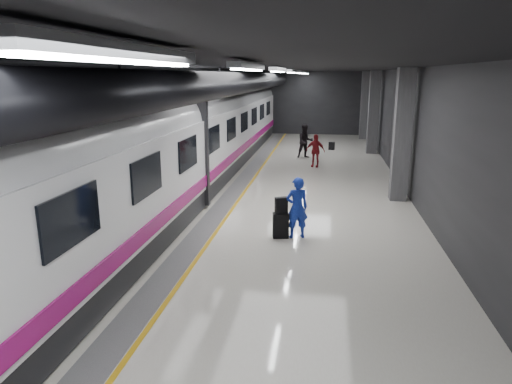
{
  "coord_description": "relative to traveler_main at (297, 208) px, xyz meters",
  "views": [
    {
      "loc": [
        1.95,
        -14.06,
        4.25
      ],
      "look_at": [
        0.16,
        -2.22,
        1.17
      ],
      "focal_mm": 32.0,
      "sensor_mm": 36.0,
      "label": 1
    }
  ],
  "objects": [
    {
      "name": "traveler_main",
      "position": [
        0.0,
        0.0,
        0.0
      ],
      "size": [
        0.7,
        0.57,
        1.66
      ],
      "primitive_type": "imported",
      "rotation": [
        0.0,
        0.0,
        3.47
      ],
      "color": "blue",
      "rests_on": "ground"
    },
    {
      "name": "suitcase_main",
      "position": [
        -0.42,
        -0.08,
        -0.49
      ],
      "size": [
        0.46,
        0.34,
        0.68
      ],
      "primitive_type": "cube",
      "rotation": [
        0.0,
        0.0,
        0.2
      ],
      "color": "black",
      "rests_on": "ground"
    },
    {
      "name": "suitcase_far",
      "position": [
        1.08,
        15.19,
        -0.6
      ],
      "size": [
        0.36,
        0.31,
        0.45
      ],
      "primitive_type": "cube",
      "rotation": [
        0.0,
        0.0,
        -0.42
      ],
      "color": "black",
      "rests_on": "ground"
    },
    {
      "name": "traveler_far_a",
      "position": [
        -0.34,
        12.3,
        0.05
      ],
      "size": [
        1.02,
        0.91,
        1.75
      ],
      "primitive_type": "imported",
      "rotation": [
        0.0,
        0.0,
        0.33
      ],
      "color": "black",
      "rests_on": "ground"
    },
    {
      "name": "ground",
      "position": [
        -1.29,
        2.41,
        -0.83
      ],
      "size": [
        40.0,
        40.0,
        0.0
      ],
      "primitive_type": "plane",
      "color": "silver",
      "rests_on": "ground"
    },
    {
      "name": "traveler_far_b",
      "position": [
        0.24,
        9.93,
        -0.06
      ],
      "size": [
        0.97,
        0.56,
        1.55
      ],
      "primitive_type": "imported",
      "rotation": [
        0.0,
        0.0,
        -0.21
      ],
      "color": "maroon",
      "rests_on": "ground"
    },
    {
      "name": "platform_hall",
      "position": [
        -1.58,
        3.36,
        2.71
      ],
      "size": [
        10.02,
        40.02,
        4.51
      ],
      "color": "black",
      "rests_on": "ground"
    },
    {
      "name": "train",
      "position": [
        -4.54,
        2.4,
        1.24
      ],
      "size": [
        3.05,
        38.0,
        4.05
      ],
      "color": "black",
      "rests_on": "ground"
    },
    {
      "name": "shoulder_bag",
      "position": [
        -0.41,
        -0.06,
        0.07
      ],
      "size": [
        0.37,
        0.28,
        0.43
      ],
      "primitive_type": "cube",
      "rotation": [
        0.0,
        0.0,
        0.37
      ],
      "color": "black",
      "rests_on": "suitcase_main"
    }
  ]
}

